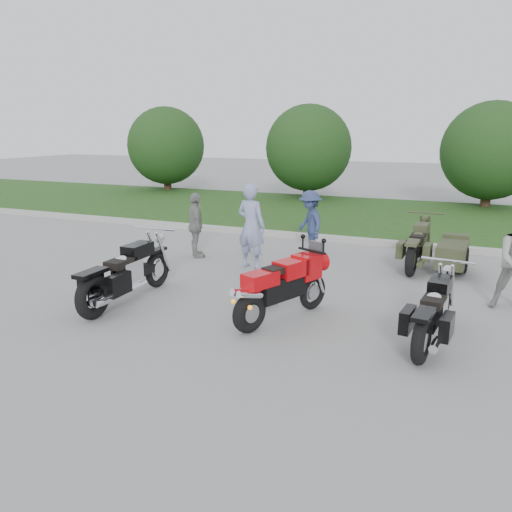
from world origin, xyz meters
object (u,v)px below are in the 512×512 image
at_px(cruiser_sidecar, 438,251).
at_px(person_denim, 310,223).
at_px(person_stripe, 251,226).
at_px(cruiser_left, 124,276).
at_px(cruiser_right, 434,314).
at_px(person_back, 196,225).
at_px(sportbike_red, 281,286).

xyz_separation_m(cruiser_sidecar, person_denim, (-2.97, 0.27, 0.35)).
bearing_deg(person_stripe, cruiser_left, 80.88).
height_order(cruiser_right, person_stripe, person_stripe).
xyz_separation_m(cruiser_right, person_back, (-5.57, 3.09, 0.33)).
xyz_separation_m(cruiser_right, cruiser_sidecar, (-0.17, 4.09, -0.01)).
relative_size(cruiser_right, person_denim, 1.45).
distance_m(cruiser_sidecar, person_denim, 3.00).
xyz_separation_m(cruiser_left, person_denim, (1.99, 4.64, 0.28)).
distance_m(cruiser_right, cruiser_sidecar, 4.10).
bearing_deg(cruiser_sidecar, cruiser_left, -135.18).
height_order(cruiser_right, cruiser_sidecar, cruiser_sidecar).
bearing_deg(person_denim, cruiser_sidecar, 44.78).
bearing_deg(person_denim, sportbike_red, -29.14).
relative_size(person_denim, person_back, 1.01).
xyz_separation_m(person_stripe, person_back, (-1.59, 0.36, -0.16)).
bearing_deg(cruiser_sidecar, person_denim, 178.23).
bearing_deg(cruiser_right, cruiser_sidecar, 99.43).
xyz_separation_m(sportbike_red, cruiser_right, (2.30, -0.01, -0.14)).
relative_size(cruiser_sidecar, person_denim, 1.53).
xyz_separation_m(sportbike_red, cruiser_left, (-2.82, -0.28, -0.08)).
bearing_deg(person_stripe, sportbike_red, 133.46).
xyz_separation_m(sportbike_red, person_denim, (-0.83, 4.36, 0.20)).
bearing_deg(person_back, cruiser_left, 149.81).
distance_m(person_stripe, person_denim, 1.85).
distance_m(sportbike_red, person_stripe, 3.21).
bearing_deg(cruiser_right, person_denim, 132.81).
bearing_deg(sportbike_red, cruiser_right, 23.50).
bearing_deg(person_denim, cruiser_right, -4.28).
bearing_deg(cruiser_left, person_back, 97.89).
bearing_deg(cruiser_left, cruiser_sidecar, 41.72).
relative_size(sportbike_red, person_back, 1.28).
distance_m(cruiser_left, person_stripe, 3.24).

